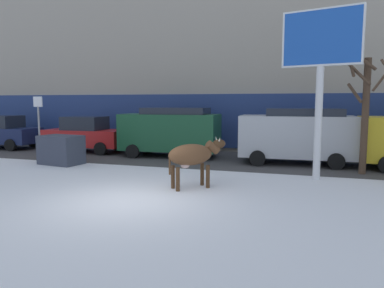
% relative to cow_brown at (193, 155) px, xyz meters
% --- Properties ---
extents(ground_plane, '(120.00, 120.00, 0.00)m').
position_rel_cow_brown_xyz_m(ground_plane, '(-1.20, -1.90, -0.99)').
color(ground_plane, white).
extents(road_strip, '(60.00, 5.60, 0.01)m').
position_rel_cow_brown_xyz_m(road_strip, '(-1.20, 5.72, -0.99)').
color(road_strip, '#423F3F').
rests_on(road_strip, ground).
extents(building_facade, '(44.00, 6.10, 13.00)m').
position_rel_cow_brown_xyz_m(building_facade, '(-1.20, 11.30, 5.49)').
color(building_facade, '#A39989').
rests_on(building_facade, ground).
extents(cow_brown, '(1.69, 1.57, 1.54)m').
position_rel_cow_brown_xyz_m(cow_brown, '(0.00, 0.00, 0.00)').
color(cow_brown, brown).
rests_on(cow_brown, ground).
extents(billboard, '(2.49, 0.81, 5.56)m').
position_rel_cow_brown_xyz_m(billboard, '(3.61, 2.39, 3.32)').
color(billboard, silver).
rests_on(billboard, ground).
extents(car_navy_sedan, '(4.26, 2.09, 1.84)m').
position_rel_cow_brown_xyz_m(car_navy_sedan, '(-13.02, 5.83, -0.09)').
color(car_navy_sedan, '#19234C').
rests_on(car_navy_sedan, ground).
extents(car_red_sedan, '(4.26, 2.09, 1.84)m').
position_rel_cow_brown_xyz_m(car_red_sedan, '(-7.68, 5.93, -0.09)').
color(car_red_sedan, red).
rests_on(car_red_sedan, ground).
extents(car_darkgreen_van, '(4.66, 2.24, 2.32)m').
position_rel_cow_brown_xyz_m(car_darkgreen_van, '(-2.88, 5.74, 0.25)').
color(car_darkgreen_van, '#194C2D').
rests_on(car_darkgreen_van, ground).
extents(car_silver_van, '(4.66, 2.24, 2.32)m').
position_rel_cow_brown_xyz_m(car_silver_van, '(2.89, 5.38, 0.25)').
color(car_silver_van, '#B7BABF').
rests_on(car_silver_van, ground).
extents(pedestrian_near_billboard, '(0.36, 0.24, 1.73)m').
position_rel_cow_brown_xyz_m(pedestrian_near_billboard, '(-3.22, 8.81, -0.11)').
color(pedestrian_near_billboard, '#282833').
rests_on(pedestrian_near_billboard, ground).
extents(pedestrian_by_cars, '(0.36, 0.24, 1.73)m').
position_rel_cow_brown_xyz_m(pedestrian_by_cars, '(4.95, 8.81, -0.11)').
color(pedestrian_by_cars, '#282833').
rests_on(pedestrian_by_cars, ground).
extents(bare_tree_left_lot, '(0.95, 1.23, 4.24)m').
position_rel_cow_brown_xyz_m(bare_tree_left_lot, '(5.16, 3.84, 1.32)').
color(bare_tree_left_lot, '#4C3828').
rests_on(bare_tree_left_lot, ground).
extents(dumpster, '(1.85, 1.36, 1.20)m').
position_rel_cow_brown_xyz_m(dumpster, '(-6.51, 2.42, -0.39)').
color(dumpster, '#383D4C').
rests_on(dumpster, ground).
extents(street_sign, '(0.44, 0.08, 2.82)m').
position_rel_cow_brown_xyz_m(street_sign, '(-7.79, 2.68, 0.68)').
color(street_sign, gray).
rests_on(street_sign, ground).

